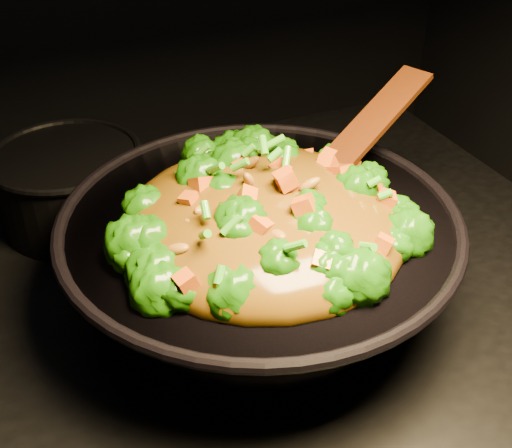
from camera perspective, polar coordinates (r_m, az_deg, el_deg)
name	(u,v)px	position (r m, az deg, el deg)	size (l,w,h in m)	color
wok	(259,261)	(0.79, 0.29, -3.33)	(0.46, 0.46, 0.13)	black
stir_fry	(264,186)	(0.71, 0.69, 3.35)	(0.33, 0.33, 0.11)	#1D6106
spatula	(353,144)	(0.82, 8.60, 7.06)	(0.30, 0.04, 0.01)	#3E1204
back_pot	(71,187)	(0.99, -16.16, 3.20)	(0.21, 0.21, 0.12)	black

